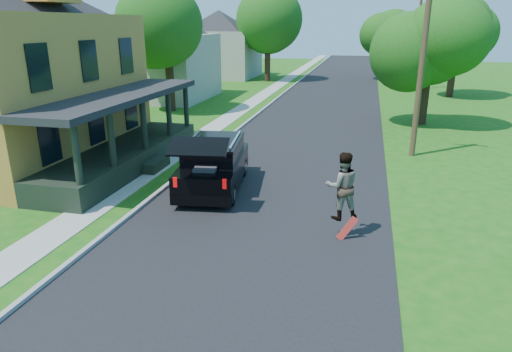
% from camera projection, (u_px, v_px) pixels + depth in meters
% --- Properties ---
extents(ground, '(140.00, 140.00, 0.00)m').
position_uv_depth(ground, '(243.00, 249.00, 12.40)').
color(ground, '#125611').
rests_on(ground, ground).
extents(street, '(8.00, 120.00, 0.02)m').
position_uv_depth(street, '(320.00, 114.00, 30.83)').
color(street, black).
rests_on(street, ground).
extents(curb, '(0.15, 120.00, 0.12)m').
position_uv_depth(curb, '(262.00, 111.00, 31.73)').
color(curb, gray).
rests_on(curb, ground).
extents(sidewalk, '(1.30, 120.00, 0.03)m').
position_uv_depth(sidewalk, '(240.00, 110.00, 32.08)').
color(sidewalk, '#999A92').
rests_on(sidewalk, ground).
extents(front_walk, '(6.50, 1.20, 0.03)m').
position_uv_depth(front_walk, '(70.00, 163.00, 20.04)').
color(front_walk, '#999A92').
rests_on(front_walk, ground).
extents(neighbor_house_mid, '(12.78, 12.78, 8.30)m').
position_uv_depth(neighbor_house_mid, '(157.00, 45.00, 36.19)').
color(neighbor_house_mid, '#ACA898').
rests_on(neighbor_house_mid, ground).
extents(neighbor_house_far, '(12.78, 12.78, 8.30)m').
position_uv_depth(neighbor_house_far, '(219.00, 39.00, 50.93)').
color(neighbor_house_far, '#ACA898').
rests_on(neighbor_house_far, ground).
extents(black_suv, '(2.62, 5.38, 2.41)m').
position_uv_depth(black_suv, '(214.00, 165.00, 16.68)').
color(black_suv, black).
rests_on(black_suv, ground).
extents(skateboarder, '(1.12, 0.98, 1.96)m').
position_uv_depth(skateboarder, '(342.00, 186.00, 12.75)').
color(skateboarder, black).
rests_on(skateboarder, ground).
extents(skateboard, '(0.60, 0.21, 0.75)m').
position_uv_depth(skateboard, '(347.00, 229.00, 12.86)').
color(skateboard, '#9A130D').
rests_on(skateboard, ground).
extents(tree_left_mid, '(6.96, 7.14, 8.59)m').
position_uv_depth(tree_left_mid, '(167.00, 27.00, 30.24)').
color(tree_left_mid, black).
rests_on(tree_left_mid, ground).
extents(tree_left_far, '(8.15, 8.30, 9.79)m').
position_uv_depth(tree_left_far, '(268.00, 18.00, 46.39)').
color(tree_left_far, black).
rests_on(tree_left_far, ground).
extents(tree_right_near, '(6.43, 6.78, 7.89)m').
position_uv_depth(tree_right_near, '(430.00, 36.00, 26.26)').
color(tree_right_near, black).
rests_on(tree_right_near, ground).
extents(tree_right_mid, '(6.65, 6.35, 8.51)m').
position_uv_depth(tree_right_mid, '(458.00, 25.00, 36.29)').
color(tree_right_mid, black).
rests_on(tree_right_mid, ground).
extents(tree_right_far, '(6.32, 6.56, 8.13)m').
position_uv_depth(tree_right_far, '(393.00, 27.00, 47.68)').
color(tree_right_far, black).
rests_on(tree_right_far, ground).
extents(utility_pole_near, '(1.58, 0.26, 7.99)m').
position_uv_depth(utility_pole_near, '(422.00, 64.00, 19.85)').
color(utility_pole_near, '#4D3824').
rests_on(utility_pole_near, ground).
extents(utility_pole_far, '(1.44, 0.43, 9.35)m').
position_uv_depth(utility_pole_far, '(417.00, 35.00, 40.61)').
color(utility_pole_far, '#4D3824').
rests_on(utility_pole_far, ground).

